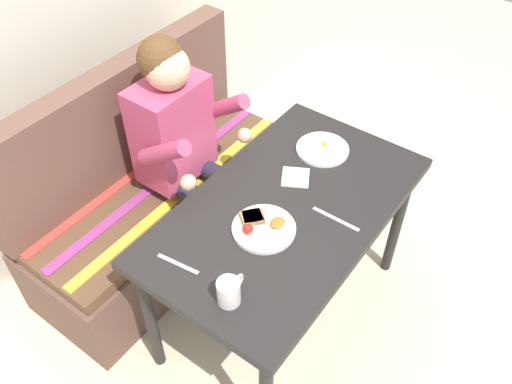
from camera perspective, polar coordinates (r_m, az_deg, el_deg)
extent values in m
plane|color=beige|center=(2.68, 2.65, -12.39)|extent=(8.00, 8.00, 0.00)
cube|color=black|center=(2.12, 3.28, -1.89)|extent=(1.20, 0.70, 0.04)
cylinder|color=black|center=(2.65, 14.79, -3.12)|extent=(0.05, 0.05, 0.69)
cylinder|color=black|center=(2.28, -11.23, -13.02)|extent=(0.05, 0.05, 0.69)
cylinder|color=black|center=(2.81, 4.24, 2.00)|extent=(0.05, 0.05, 0.69)
cube|color=brown|center=(2.81, -9.40, -2.69)|extent=(1.44, 0.56, 0.40)
cube|color=brown|center=(2.65, -9.97, 0.68)|extent=(1.40, 0.52, 0.06)
cube|color=brown|center=(2.59, -14.32, 7.45)|extent=(1.44, 0.12, 0.54)
cube|color=yellow|center=(2.55, -7.80, -0.06)|extent=(1.38, 0.05, 0.01)
cube|color=#93387A|center=(2.63, -10.06, 1.22)|extent=(1.38, 0.05, 0.01)
cube|color=#C63D33|center=(2.71, -12.20, 2.41)|extent=(1.38, 0.05, 0.01)
cube|color=#B84164|center=(2.43, -8.89, 6.52)|extent=(0.34, 0.22, 0.48)
sphere|color=#DBAD89|center=(2.24, -9.44, 12.90)|extent=(0.19, 0.19, 0.19)
sphere|color=brown|center=(2.24, -10.10, 13.76)|extent=(0.19, 0.19, 0.19)
cylinder|color=#B84164|center=(2.21, -9.76, 4.16)|extent=(0.07, 0.29, 0.23)
cylinder|color=#B84164|center=(2.42, -3.55, 8.91)|extent=(0.07, 0.29, 0.23)
sphere|color=#DBAD89|center=(2.21, -7.20, 1.01)|extent=(0.07, 0.07, 0.07)
sphere|color=#DBAD89|center=(2.42, -1.23, 6.03)|extent=(0.07, 0.07, 0.07)
cylinder|color=#232333|center=(2.45, -6.72, -0.31)|extent=(0.09, 0.34, 0.09)
cylinder|color=#232333|center=(2.57, -3.37, -6.01)|extent=(0.08, 0.08, 0.52)
cube|color=black|center=(2.73, -2.17, -9.72)|extent=(0.09, 0.20, 0.05)
cylinder|color=#232333|center=(2.54, -4.21, 1.87)|extent=(0.09, 0.34, 0.09)
cylinder|color=#232333|center=(2.65, -1.07, -3.73)|extent=(0.08, 0.08, 0.52)
cube|color=black|center=(2.81, -0.03, -7.45)|extent=(0.09, 0.20, 0.05)
cylinder|color=white|center=(2.01, 0.77, -3.88)|extent=(0.24, 0.24, 0.02)
cube|color=brown|center=(2.02, -0.28, -2.68)|extent=(0.10, 0.10, 0.02)
cube|color=olive|center=(2.02, -0.48, -2.73)|extent=(0.10, 0.10, 0.02)
sphere|color=red|center=(1.97, -0.86, -3.95)|extent=(0.04, 0.04, 0.04)
ellipsoid|color=#CC6623|center=(2.00, 2.32, -3.27)|extent=(0.06, 0.05, 0.02)
cylinder|color=white|center=(2.36, 7.08, 4.53)|extent=(0.23, 0.23, 0.01)
ellipsoid|color=white|center=(2.35, 7.11, 4.75)|extent=(0.09, 0.08, 0.01)
sphere|color=yellow|center=(2.35, 7.31, 5.02)|extent=(0.03, 0.03, 0.03)
cylinder|color=white|center=(1.79, -2.93, -10.57)|extent=(0.08, 0.08, 0.10)
cylinder|color=brown|center=(1.75, -2.98, -9.79)|extent=(0.07, 0.07, 0.01)
torus|color=white|center=(1.81, -1.89, -9.40)|extent=(0.05, 0.01, 0.05)
cube|color=silver|center=(2.22, 4.22, 1.57)|extent=(0.16, 0.15, 0.01)
cube|color=silver|center=(1.93, -8.28, -7.58)|extent=(0.04, 0.17, 0.00)
cube|color=silver|center=(2.07, 8.47, -2.86)|extent=(0.02, 0.20, 0.00)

